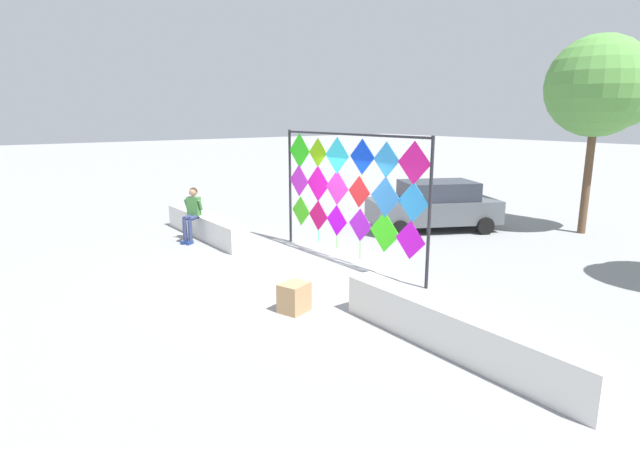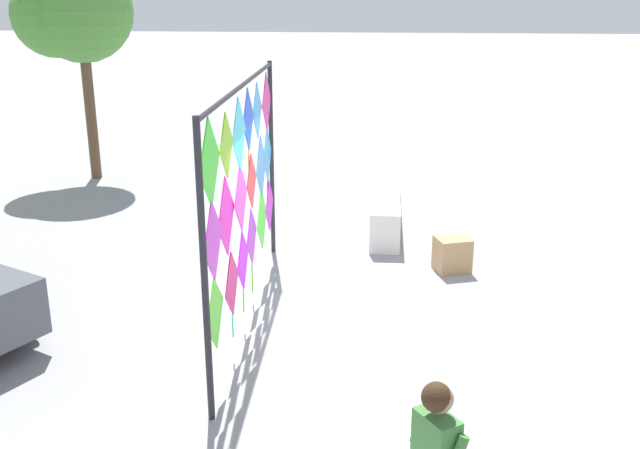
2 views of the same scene
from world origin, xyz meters
TOP-DOWN VIEW (x-y plane):
  - ground at (0.00, 0.00)m, footprint 120.00×120.00m
  - plaza_ledge_left at (-4.49, -0.46)m, footprint 4.37×0.50m
  - plaza_ledge_right at (4.49, -0.46)m, footprint 4.37×0.50m
  - kite_display_rack at (-0.15, 1.33)m, footprint 4.99×0.16m
  - seated_vendor at (-4.27, -0.91)m, footprint 0.67×0.73m
  - parked_car at (-1.20, 5.65)m, footprint 3.25×4.23m
  - cardboard_box_large at (1.70, -1.49)m, footprint 0.56×0.61m
  - tree_broadleaf at (1.87, 9.10)m, footprint 2.99×2.90m

SIDE VIEW (x-z plane):
  - ground at x=0.00m, z-range 0.00..0.00m
  - cardboard_box_large at x=1.70m, z-range 0.00..0.53m
  - plaza_ledge_left at x=-4.49m, z-range 0.00..0.67m
  - plaza_ledge_right at x=4.49m, z-range 0.00..0.67m
  - parked_car at x=-1.20m, z-range 0.01..1.52m
  - seated_vendor at x=-4.27m, z-range 0.14..1.65m
  - kite_display_rack at x=-0.15m, z-range 0.32..3.43m
  - tree_broadleaf at x=1.87m, z-range 1.39..7.11m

